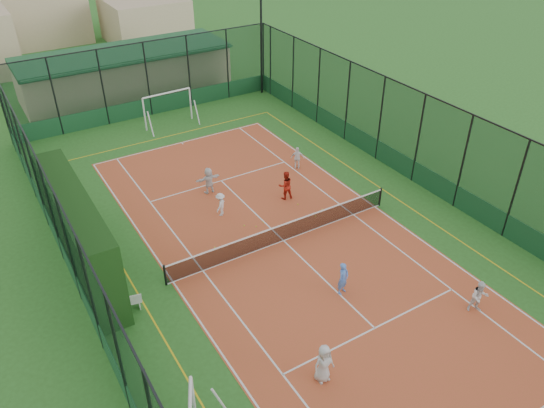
{
  "coord_description": "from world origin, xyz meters",
  "views": [
    {
      "loc": [
        -10.69,
        -16.47,
        14.84
      ],
      "look_at": [
        0.21,
        1.39,
        1.2
      ],
      "focal_mm": 35.0,
      "sensor_mm": 36.0,
      "label": 1
    }
  ],
  "objects_px": {
    "futsal_goal_far": "(168,109)",
    "child_near_right": "(479,297)",
    "child_far_left": "(221,204)",
    "clubhouse": "(125,72)",
    "white_bench": "(122,303)",
    "child_far_back": "(209,180)",
    "child_near_mid": "(343,278)",
    "floodlight_ne": "(261,38)",
    "child_near_left": "(324,363)",
    "coach": "(285,185)",
    "child_far_right": "(297,158)"
  },
  "relations": [
    {
      "from": "clubhouse",
      "to": "futsal_goal_far",
      "type": "distance_m",
      "value": 7.19
    },
    {
      "from": "floodlight_ne",
      "to": "child_far_left",
      "type": "height_order",
      "value": "floodlight_ne"
    },
    {
      "from": "white_bench",
      "to": "child_near_left",
      "type": "distance_m",
      "value": 8.21
    },
    {
      "from": "white_bench",
      "to": "child_far_back",
      "type": "height_order",
      "value": "child_far_back"
    },
    {
      "from": "child_far_left",
      "to": "clubhouse",
      "type": "bearing_deg",
      "value": -136.69
    },
    {
      "from": "white_bench",
      "to": "child_far_back",
      "type": "distance_m",
      "value": 9.17
    },
    {
      "from": "clubhouse",
      "to": "child_near_left",
      "type": "bearing_deg",
      "value": -95.95
    },
    {
      "from": "clubhouse",
      "to": "floodlight_ne",
      "type": "bearing_deg",
      "value": -32.12
    },
    {
      "from": "child_near_mid",
      "to": "child_far_left",
      "type": "xyz_separation_m",
      "value": [
        -1.67,
        7.61,
        -0.12
      ]
    },
    {
      "from": "white_bench",
      "to": "child_near_left",
      "type": "height_order",
      "value": "child_near_left"
    },
    {
      "from": "white_bench",
      "to": "futsal_goal_far",
      "type": "distance_m",
      "value": 17.47
    },
    {
      "from": "floodlight_ne",
      "to": "coach",
      "type": "bearing_deg",
      "value": -115.83
    },
    {
      "from": "clubhouse",
      "to": "child_near_mid",
      "type": "xyz_separation_m",
      "value": [
        0.16,
        -26.17,
        -0.83
      ]
    },
    {
      "from": "child_near_right",
      "to": "white_bench",
      "type": "bearing_deg",
      "value": 176.83
    },
    {
      "from": "child_near_right",
      "to": "child_far_back",
      "type": "bearing_deg",
      "value": 138.85
    },
    {
      "from": "floodlight_ne",
      "to": "white_bench",
      "type": "height_order",
      "value": "floodlight_ne"
    },
    {
      "from": "child_far_right",
      "to": "child_near_right",
      "type": "bearing_deg",
      "value": 121.93
    },
    {
      "from": "floodlight_ne",
      "to": "white_bench",
      "type": "xyz_separation_m",
      "value": [
        -16.4,
        -17.16,
        -3.71
      ]
    },
    {
      "from": "child_near_mid",
      "to": "floodlight_ne",
      "type": "bearing_deg",
      "value": 50.35
    },
    {
      "from": "child_far_right",
      "to": "coach",
      "type": "height_order",
      "value": "coach"
    },
    {
      "from": "floodlight_ne",
      "to": "child_near_left",
      "type": "xyz_separation_m",
      "value": [
        -11.65,
        -23.85,
        -3.34
      ]
    },
    {
      "from": "child_near_mid",
      "to": "child_far_back",
      "type": "distance_m",
      "value": 9.9
    },
    {
      "from": "futsal_goal_far",
      "to": "child_far_back",
      "type": "relative_size",
      "value": 2.33
    },
    {
      "from": "white_bench",
      "to": "child_far_left",
      "type": "distance_m",
      "value": 7.46
    },
    {
      "from": "child_near_left",
      "to": "coach",
      "type": "bearing_deg",
      "value": 65.56
    },
    {
      "from": "white_bench",
      "to": "child_far_left",
      "type": "xyz_separation_m",
      "value": [
        6.3,
        3.99,
        0.21
      ]
    },
    {
      "from": "clubhouse",
      "to": "child_near_right",
      "type": "distance_m",
      "value": 30.01
    },
    {
      "from": "child_far_left",
      "to": "child_far_right",
      "type": "relative_size",
      "value": 0.94
    },
    {
      "from": "child_far_back",
      "to": "white_bench",
      "type": "bearing_deg",
      "value": 43.04
    },
    {
      "from": "futsal_goal_far",
      "to": "child_far_back",
      "type": "distance_m",
      "value": 9.32
    },
    {
      "from": "floodlight_ne",
      "to": "coach",
      "type": "xyz_separation_m",
      "value": [
        -6.54,
        -13.52,
        -3.34
      ]
    },
    {
      "from": "floodlight_ne",
      "to": "child_near_mid",
      "type": "relative_size",
      "value": 5.61
    },
    {
      "from": "child_far_back",
      "to": "coach",
      "type": "xyz_separation_m",
      "value": [
        3.12,
        -2.58,
        0.05
      ]
    },
    {
      "from": "futsal_goal_far",
      "to": "child_near_right",
      "type": "distance_m",
      "value": 22.86
    },
    {
      "from": "white_bench",
      "to": "child_far_left",
      "type": "height_order",
      "value": "child_far_left"
    },
    {
      "from": "coach",
      "to": "child_near_left",
      "type": "bearing_deg",
      "value": 74.12
    },
    {
      "from": "futsal_goal_far",
      "to": "coach",
      "type": "height_order",
      "value": "futsal_goal_far"
    },
    {
      "from": "child_far_back",
      "to": "floodlight_ne",
      "type": "bearing_deg",
      "value": -131.08
    },
    {
      "from": "child_near_right",
      "to": "futsal_goal_far",
      "type": "bearing_deg",
      "value": 127.12
    },
    {
      "from": "child_near_right",
      "to": "child_far_left",
      "type": "distance_m",
      "value": 12.45
    },
    {
      "from": "white_bench",
      "to": "child_far_right",
      "type": "distance_m",
      "value": 13.56
    },
    {
      "from": "child_near_right",
      "to": "child_far_left",
      "type": "relative_size",
      "value": 1.15
    },
    {
      "from": "futsal_goal_far",
      "to": "child_near_mid",
      "type": "relative_size",
      "value": 2.31
    },
    {
      "from": "clubhouse",
      "to": "futsal_goal_far",
      "type": "xyz_separation_m",
      "value": [
        0.43,
        -7.16,
        -0.48
      ]
    },
    {
      "from": "clubhouse",
      "to": "white_bench",
      "type": "xyz_separation_m",
      "value": [
        -7.8,
        -22.56,
        -1.16
      ]
    },
    {
      "from": "floodlight_ne",
      "to": "child_near_left",
      "type": "bearing_deg",
      "value": -116.03
    },
    {
      "from": "white_bench",
      "to": "coach",
      "type": "bearing_deg",
      "value": 32.78
    },
    {
      "from": "floodlight_ne",
      "to": "clubhouse",
      "type": "distance_m",
      "value": 10.47
    },
    {
      "from": "clubhouse",
      "to": "coach",
      "type": "xyz_separation_m",
      "value": [
        2.06,
        -18.92,
        -0.79
      ]
    },
    {
      "from": "child_far_left",
      "to": "child_far_back",
      "type": "distance_m",
      "value": 2.27
    }
  ]
}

